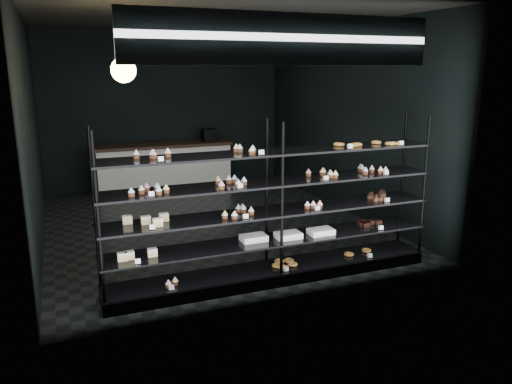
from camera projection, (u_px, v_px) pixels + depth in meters
room at (206, 125)px, 7.80m from camera, size 5.01×6.01×3.20m
display_shelf at (272, 230)px, 5.85m from camera, size 4.00×0.50×1.91m
signage at (287, 39)px, 4.88m from camera, size 3.30×0.05×0.50m
pendant_lamp at (123, 70)px, 5.82m from camera, size 0.29×0.29×0.88m
service_counter at (165, 167)px, 10.25m from camera, size 2.79×0.65×1.23m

